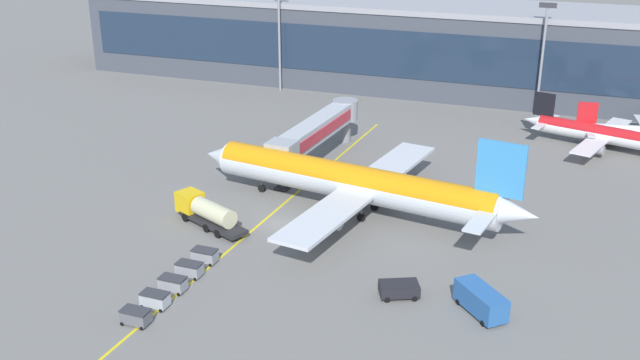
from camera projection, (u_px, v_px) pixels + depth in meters
ground_plane at (280, 225)px, 87.76m from camera, size 700.00×700.00×0.00m
apron_lead_in_line at (270, 216)px, 90.19m from camera, size 4.11×79.92×0.01m
terminal_building at (482, 50)px, 140.33m from camera, size 164.01×21.04×16.41m
main_airliner at (354, 182)px, 89.64m from camera, size 44.26×35.19×12.02m
jet_bridge at (318, 129)px, 105.91m from camera, size 5.28×25.12×6.64m
fuel_tanker at (206, 212)px, 87.09m from camera, size 10.86×6.76×3.25m
pushback_tug at (400, 289)px, 72.32m from camera, size 4.42×3.69×1.40m
lavatory_truck at (480, 299)px, 69.39m from camera, size 5.67×5.78×2.50m
baggage_cart_0 at (136, 316)px, 67.80m from camera, size 2.67×1.64×1.48m
baggage_cart_1 at (155, 299)px, 70.58m from camera, size 2.67×1.64×1.48m
baggage_cart_2 at (173, 284)px, 73.35m from camera, size 2.67×1.64×1.48m
baggage_cart_3 at (189, 269)px, 76.13m from camera, size 2.67×1.64×1.48m
baggage_cart_4 at (205, 255)px, 78.90m from camera, size 2.67×1.64×1.48m
commuter_jet_near at (608, 135)px, 111.23m from camera, size 25.85×20.71×7.33m
apron_light_mast_0 at (543, 50)px, 124.87m from camera, size 2.80×0.50×19.25m
apron_light_mast_1 at (279, 26)px, 140.10m from camera, size 2.80×0.50×21.15m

